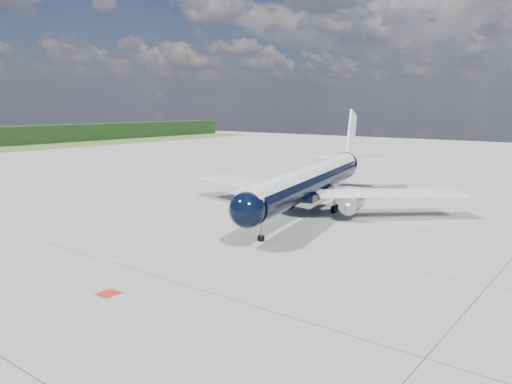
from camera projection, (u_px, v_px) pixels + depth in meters
ground at (306, 205)px, 74.41m from camera, size 320.00×320.00×0.00m
taxiway_centerline at (287, 210)px, 70.50m from camera, size 0.16×160.00×0.01m
red_marking at (109, 294)px, 39.08m from camera, size 1.60×1.60×0.01m
main_airliner at (313, 180)px, 69.33m from camera, size 38.89×48.04×14.03m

